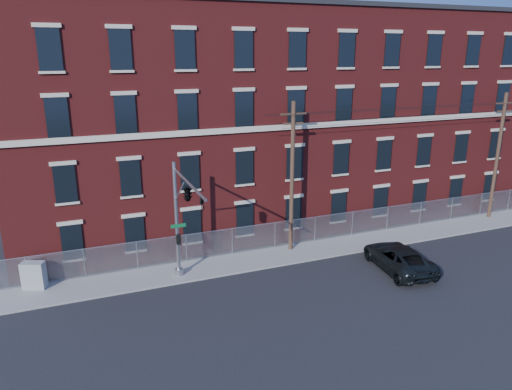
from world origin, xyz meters
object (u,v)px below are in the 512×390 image
object	(u,v)px
traffic_signal_mast	(185,203)
utility_cabinet	(34,275)
pickup_truck	(398,258)
utility_pole_near	(292,175)

from	to	relation	value
traffic_signal_mast	utility_cabinet	world-z (taller)	traffic_signal_mast
pickup_truck	utility_cabinet	size ratio (longest dim) A/B	3.54
utility_cabinet	traffic_signal_mast	bearing A→B (deg)	-2.80
pickup_truck	utility_pole_near	bearing A→B (deg)	-39.85
traffic_signal_mast	utility_cabinet	distance (m)	9.92
traffic_signal_mast	utility_cabinet	xyz separation A→B (m)	(-8.04, 3.70, -4.48)
utility_pole_near	utility_cabinet	bearing A→B (deg)	178.99
traffic_signal_mast	utility_pole_near	bearing A→B (deg)	23.14
traffic_signal_mast	utility_pole_near	world-z (taller)	utility_pole_near
traffic_signal_mast	utility_pole_near	size ratio (longest dim) A/B	0.70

